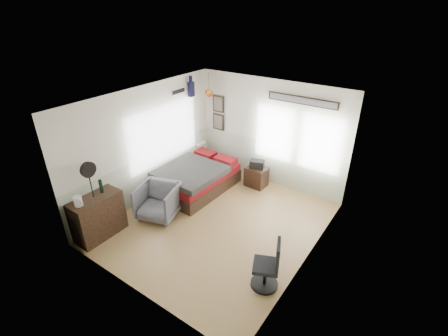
{
  "coord_description": "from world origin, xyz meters",
  "views": [
    {
      "loc": [
        3.37,
        -4.57,
        4.34
      ],
      "look_at": [
        -0.1,
        0.4,
        1.15
      ],
      "focal_mm": 26.0,
      "sensor_mm": 36.0,
      "label": 1
    }
  ],
  "objects": [
    {
      "name": "bed",
      "position": [
        -1.3,
        0.86,
        0.32
      ],
      "size": [
        1.52,
        2.07,
        0.65
      ],
      "rotation": [
        0.0,
        0.0,
        -0.03
      ],
      "color": "black",
      "rests_on": "ground_plane"
    },
    {
      "name": "dresser",
      "position": [
        -1.74,
        -1.67,
        0.45
      ],
      "size": [
        0.48,
        1.0,
        0.9
      ],
      "primitive_type": "cube",
      "color": "black",
      "rests_on": "ground_plane"
    },
    {
      "name": "armchair",
      "position": [
        -1.22,
        -0.52,
        0.38
      ],
      "size": [
        1.03,
        1.04,
        0.77
      ],
      "primitive_type": "imported",
      "rotation": [
        0.0,
        0.0,
        0.3
      ],
      "color": "slate",
      "rests_on": "ground_plane"
    },
    {
      "name": "kettle",
      "position": [
        -1.73,
        -2.0,
        1.0
      ],
      "size": [
        0.18,
        0.15,
        0.2
      ],
      "rotation": [
        0.0,
        0.0,
        0.27
      ],
      "color": "silver",
      "rests_on": "dresser"
    },
    {
      "name": "task_chair",
      "position": [
        1.71,
        -0.9,
        0.38
      ],
      "size": [
        0.55,
        0.55,
        0.94
      ],
      "rotation": [
        0.0,
        0.0,
        0.42
      ],
      "color": "black",
      "rests_on": "ground_plane"
    },
    {
      "name": "room_shell",
      "position": [
        -0.08,
        0.19,
        1.61
      ],
      "size": [
        4.02,
        4.52,
        2.71
      ],
      "color": "beige",
      "rests_on": "ground_plane"
    },
    {
      "name": "ground_plane",
      "position": [
        0.0,
        0.0,
        -0.01
      ],
      "size": [
        4.0,
        4.5,
        0.01
      ],
      "primitive_type": "cube",
      "color": "#AA8147"
    },
    {
      "name": "bottle",
      "position": [
        -1.77,
        -1.46,
        1.04
      ],
      "size": [
        0.07,
        0.07,
        0.28
      ],
      "primitive_type": "cylinder",
      "color": "black",
      "rests_on": "dresser"
    },
    {
      "name": "black_bag",
      "position": [
        -0.11,
        1.87,
        0.62
      ],
      "size": [
        0.4,
        0.32,
        0.21
      ],
      "primitive_type": "cube",
      "rotation": [
        0.0,
        0.0,
        0.31
      ],
      "color": "black",
      "rests_on": "nightstand"
    },
    {
      "name": "stand_fan",
      "position": [
        -1.76,
        -1.66,
        1.49
      ],
      "size": [
        0.09,
        0.31,
        0.76
      ],
      "rotation": [
        0.0,
        0.0,
        0.03
      ],
      "color": "black",
      "rests_on": "dresser"
    },
    {
      "name": "wall_decor",
      "position": [
        -1.1,
        1.96,
        2.1
      ],
      "size": [
        3.55,
        1.32,
        1.44
      ],
      "color": "black",
      "rests_on": "room_shell"
    },
    {
      "name": "nightstand",
      "position": [
        -0.11,
        1.87,
        0.26
      ],
      "size": [
        0.54,
        0.44,
        0.52
      ],
      "primitive_type": "cube",
      "rotation": [
        0.0,
        0.0,
        -0.05
      ],
      "color": "black",
      "rests_on": "ground_plane"
    }
  ]
}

